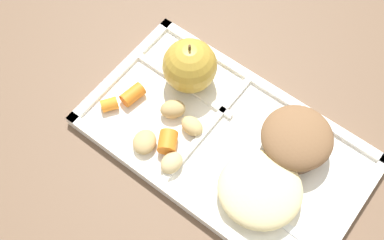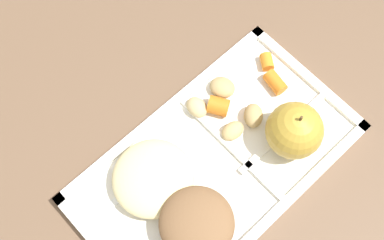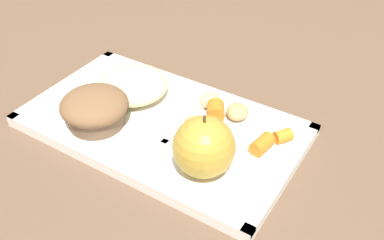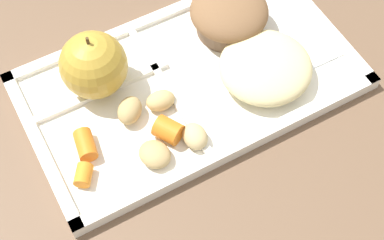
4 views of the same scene
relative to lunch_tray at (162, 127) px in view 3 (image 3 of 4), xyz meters
name	(u,v)px [view 3 (image 3 of 4)]	position (x,y,z in m)	size (l,w,h in m)	color
ground	(162,130)	(0.00, 0.00, -0.01)	(6.00, 6.00, 0.00)	brown
lunch_tray	(162,127)	(0.00, 0.00, 0.00)	(0.40, 0.23, 0.02)	white
green_apple	(204,147)	(-0.10, 0.05, 0.04)	(0.08, 0.08, 0.09)	#B79333
bran_muffin	(95,108)	(0.08, 0.05, 0.03)	(0.10, 0.10, 0.05)	brown
carrot_slice_small	(283,136)	(-0.16, -0.06, 0.01)	(0.02, 0.02, 0.02)	orange
carrot_slice_near_corner	(262,144)	(-0.15, -0.03, 0.01)	(0.02, 0.02, 0.03)	orange
carrot_slice_center	(216,111)	(-0.06, -0.06, 0.02)	(0.03, 0.03, 0.03)	orange
potato_chunk_golden	(195,124)	(-0.05, -0.02, 0.02)	(0.03, 0.03, 0.02)	tan
potato_chunk_wedge	(209,100)	(-0.03, -0.08, 0.02)	(0.03, 0.03, 0.02)	tan
potato_chunk_small	(216,133)	(-0.08, -0.01, 0.02)	(0.04, 0.03, 0.03)	tan
potato_chunk_large	(237,112)	(-0.08, -0.07, 0.01)	(0.04, 0.03, 0.02)	tan
egg_noodle_pile	(133,85)	(0.08, -0.04, 0.02)	(0.11, 0.11, 0.04)	beige
meatball_back	(136,87)	(0.08, -0.04, 0.02)	(0.03, 0.03, 0.03)	#755B4C
meatball_front	(137,78)	(0.09, -0.06, 0.02)	(0.03, 0.03, 0.03)	brown
plastic_fork	(121,83)	(0.12, -0.05, 0.01)	(0.14, 0.02, 0.00)	white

